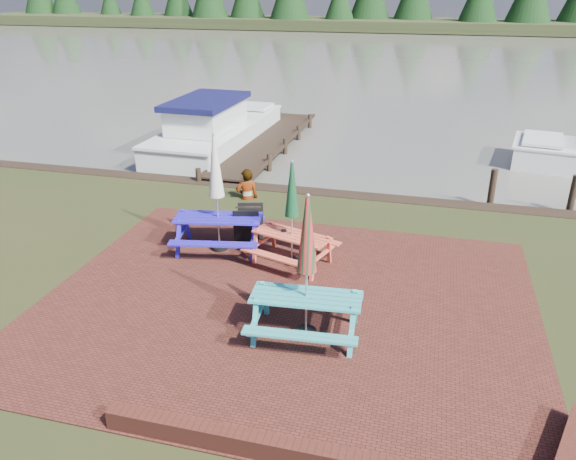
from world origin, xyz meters
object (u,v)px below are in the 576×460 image
(picnic_table_red, at_px, (292,230))
(picnic_table_blue, at_px, (218,212))
(boat_jetty, at_px, (216,132))
(jetty, at_px, (266,143))
(person, at_px, (246,170))
(chalkboard, at_px, (249,225))
(picnic_table_teal, at_px, (306,290))

(picnic_table_red, relative_size, picnic_table_blue, 0.87)
(boat_jetty, bearing_deg, jetty, 9.52)
(boat_jetty, bearing_deg, person, -58.69)
(chalkboard, bearing_deg, picnic_table_teal, -72.87)
(chalkboard, bearing_deg, person, 93.45)
(picnic_table_teal, xyz_separation_m, chalkboard, (-2.04, 3.14, -0.41))
(picnic_table_red, xyz_separation_m, person, (-2.14, 3.41, 0.05))
(jetty, bearing_deg, picnic_table_teal, -70.01)
(picnic_table_blue, height_order, chalkboard, picnic_table_blue)
(jetty, bearing_deg, chalkboard, -75.88)
(person, bearing_deg, chalkboard, 84.75)
(jetty, bearing_deg, picnic_table_red, -69.86)
(picnic_table_teal, distance_m, chalkboard, 3.77)
(chalkboard, xyz_separation_m, boat_jetty, (-3.83, 7.79, -0.03))
(picnic_table_red, distance_m, person, 4.02)
(picnic_table_blue, distance_m, boat_jetty, 8.84)
(picnic_table_red, bearing_deg, chalkboard, 167.87)
(picnic_table_teal, relative_size, picnic_table_red, 1.12)
(picnic_table_teal, height_order, chalkboard, picnic_table_teal)
(jetty, distance_m, boat_jetty, 1.86)
(chalkboard, distance_m, jetty, 8.29)
(chalkboard, xyz_separation_m, person, (-0.97, 2.74, 0.37))
(chalkboard, xyz_separation_m, jetty, (-2.02, 8.03, -0.36))
(boat_jetty, bearing_deg, picnic_table_red, -57.68)
(picnic_table_blue, bearing_deg, chalkboard, 26.07)
(picnic_table_blue, height_order, boat_jetty, picnic_table_blue)
(picnic_table_teal, relative_size, chalkboard, 2.75)
(chalkboard, distance_m, person, 2.93)
(picnic_table_red, distance_m, jetty, 9.29)
(picnic_table_blue, xyz_separation_m, person, (-0.42, 3.16, -0.07))
(picnic_table_teal, distance_m, boat_jetty, 12.41)
(boat_jetty, distance_m, person, 5.81)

